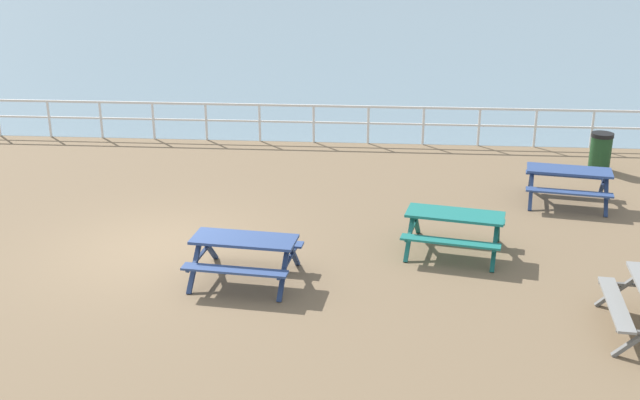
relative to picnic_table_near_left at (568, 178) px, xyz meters
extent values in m
cube|color=#846B4C|center=(-8.33, -3.24, -0.68)|extent=(30.00, 24.00, 0.20)
cube|color=white|center=(-8.33, 4.51, 0.47)|extent=(23.00, 0.06, 0.06)
cube|color=white|center=(-8.33, 4.51, -0.01)|extent=(23.00, 0.05, 0.05)
cylinder|color=white|center=(-13.69, 4.51, -0.06)|extent=(0.07, 0.07, 1.05)
cylinder|color=white|center=(-12.16, 4.51, -0.06)|extent=(0.07, 0.07, 1.05)
cylinder|color=white|center=(-10.63, 4.51, -0.06)|extent=(0.07, 0.07, 1.05)
cylinder|color=white|center=(-9.09, 4.51, -0.06)|extent=(0.07, 0.07, 1.05)
cylinder|color=white|center=(-7.56, 4.51, -0.06)|extent=(0.07, 0.07, 1.05)
cylinder|color=white|center=(-6.03, 4.51, -0.06)|extent=(0.07, 0.07, 1.05)
cylinder|color=white|center=(-4.49, 4.51, -0.06)|extent=(0.07, 0.07, 1.05)
cylinder|color=white|center=(-2.96, 4.51, -0.06)|extent=(0.07, 0.07, 1.05)
cylinder|color=white|center=(-1.43, 4.51, -0.06)|extent=(0.07, 0.07, 1.05)
cylinder|color=white|center=(0.11, 4.51, -0.06)|extent=(0.07, 0.07, 1.05)
cylinder|color=white|center=(1.64, 4.51, -0.06)|extent=(0.07, 0.07, 1.05)
cube|color=#334C84|center=(0.00, 0.00, 0.17)|extent=(1.89, 1.00, 0.05)
cube|color=#334C84|center=(0.11, 0.61, -0.13)|extent=(1.82, 0.56, 0.04)
cube|color=#334C84|center=(-0.11, -0.61, -0.13)|extent=(1.82, 0.56, 0.04)
cube|color=navy|center=(0.83, 0.24, -0.21)|extent=(0.21, 0.79, 0.79)
cube|color=navy|center=(0.70, -0.50, -0.21)|extent=(0.21, 0.79, 0.79)
cube|color=navy|center=(0.77, -0.13, -0.16)|extent=(0.32, 1.49, 0.04)
cube|color=navy|center=(-0.70, 0.50, -0.21)|extent=(0.21, 0.79, 0.79)
cube|color=navy|center=(-0.83, -0.24, -0.21)|extent=(0.21, 0.79, 0.79)
cube|color=navy|center=(-0.77, 0.13, -0.16)|extent=(0.32, 1.49, 0.04)
cube|color=gray|center=(-0.55, -5.73, -0.13)|extent=(0.44, 1.82, 0.04)
cube|color=slate|center=(-0.23, -4.98, -0.21)|extent=(0.80, 0.16, 0.79)
cube|color=#1E7A70|center=(-2.74, -2.91, 0.17)|extent=(1.90, 1.05, 0.05)
cube|color=#1E7A70|center=(-2.61, -2.31, -0.13)|extent=(1.82, 0.62, 0.04)
cube|color=#1E7A70|center=(-2.86, -3.52, -0.13)|extent=(1.82, 0.62, 0.04)
cube|color=#165B54|center=(-1.90, -2.70, -0.21)|extent=(0.24, 0.79, 0.79)
cube|color=#165B54|center=(-2.05, -3.44, -0.21)|extent=(0.24, 0.79, 0.79)
cube|color=#165B54|center=(-1.97, -3.07, -0.16)|extent=(0.36, 1.48, 0.04)
cube|color=#165B54|center=(-3.43, -2.39, -0.21)|extent=(0.24, 0.79, 0.79)
cube|color=#165B54|center=(-3.58, -3.12, -0.21)|extent=(0.24, 0.79, 0.79)
cube|color=#165B54|center=(-3.50, -2.76, -0.16)|extent=(0.36, 1.48, 0.04)
cube|color=#334C84|center=(-6.47, -4.40, 0.17)|extent=(1.86, 0.89, 0.05)
cube|color=#334C84|center=(-6.40, -3.78, -0.13)|extent=(1.82, 0.45, 0.04)
cube|color=#334C84|center=(-6.53, -5.01, -0.13)|extent=(1.82, 0.45, 0.04)
cube|color=navy|center=(-5.65, -4.11, -0.21)|extent=(0.16, 0.80, 0.79)
cube|color=navy|center=(-5.73, -4.85, -0.21)|extent=(0.16, 0.80, 0.79)
cube|color=navy|center=(-5.69, -4.48, -0.16)|extent=(0.22, 1.50, 0.04)
cube|color=navy|center=(-7.20, -3.94, -0.21)|extent=(0.16, 0.80, 0.79)
cube|color=navy|center=(-7.28, -4.68, -0.21)|extent=(0.16, 0.80, 0.79)
cube|color=navy|center=(-7.24, -4.31, -0.16)|extent=(0.22, 1.50, 0.04)
cylinder|color=#1E4723|center=(1.36, 2.51, -0.16)|extent=(0.52, 0.52, 0.85)
cylinder|color=black|center=(1.36, 2.51, 0.32)|extent=(0.55, 0.55, 0.10)
camera|label=1|loc=(-4.22, -16.42, 5.32)|focal=43.09mm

